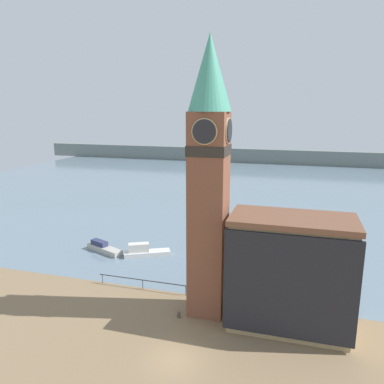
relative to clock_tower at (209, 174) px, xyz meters
name	(u,v)px	position (x,y,z in m)	size (l,w,h in m)	color
ground_plane	(175,360)	(-0.71, -7.79, -13.53)	(160.00, 160.00, 0.00)	#846B4C
water	(264,185)	(-0.71, 62.63, -13.53)	(160.00, 120.00, 0.00)	slate
far_shoreline	(275,157)	(-0.71, 102.63, -11.03)	(180.00, 3.00, 5.00)	slate
pier_railing	(143,281)	(-7.85, 2.38, -12.58)	(10.40, 0.08, 1.09)	#333338
clock_tower	(209,174)	(0.00, 0.00, 0.00)	(3.77, 3.77, 25.41)	brown
pier_building	(290,273)	(7.51, -0.48, -8.39)	(10.70, 5.85, 10.23)	tan
boat_near	(144,251)	(-11.42, 11.08, -12.89)	(6.14, 4.11, 1.78)	silver
boat_far	(103,248)	(-17.41, 10.94, -13.01)	(6.03, 3.55, 1.39)	#B7B2A8
mooring_bollard_near	(179,314)	(-2.31, -1.91, -13.19)	(0.34, 0.34, 0.63)	brown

